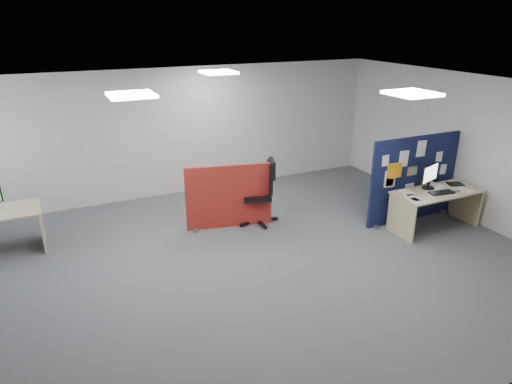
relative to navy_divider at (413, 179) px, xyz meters
name	(u,v)px	position (x,y,z in m)	size (l,w,h in m)	color
floor	(250,263)	(-3.46, -0.24, -0.82)	(9.00, 9.00, 0.00)	#57595F
ceiling	(249,91)	(-3.46, -0.24, 1.88)	(9.00, 7.00, 0.02)	white
wall_back	(182,132)	(-3.46, 3.26, 0.53)	(9.00, 0.02, 2.70)	silver
wall_front	(422,313)	(-3.46, -3.74, 0.53)	(9.00, 0.02, 2.70)	silver
wall_right	(468,148)	(1.04, -0.24, 0.53)	(0.02, 7.00, 2.70)	silver
ceiling_lights	(251,85)	(-3.13, 0.43, 1.85)	(4.10, 4.10, 0.04)	white
navy_divider	(413,179)	(0.00, 0.00, 0.00)	(1.98, 0.30, 1.63)	#0F1839
main_desk	(434,199)	(0.12, -0.46, -0.27)	(1.63, 0.72, 0.73)	tan
monitor_main	(430,175)	(0.07, -0.32, 0.16)	(0.51, 0.22, 0.46)	black
keyboard	(441,192)	(0.10, -0.61, -0.08)	(0.45, 0.18, 0.03)	black
mouse	(457,191)	(0.40, -0.68, -0.08)	(0.10, 0.06, 0.03)	gray
paper_tray	(455,184)	(0.68, -0.38, -0.08)	(0.28, 0.22, 0.01)	black
red_divider	(229,197)	(-3.24, 1.15, -0.24)	(1.56, 0.40, 1.19)	maroon
office_chair	(263,188)	(-2.58, 1.09, -0.14)	(0.80, 0.76, 1.19)	black
desk_papers	(428,193)	(-0.11, -0.50, -0.09)	(1.44, 0.79, 0.00)	white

